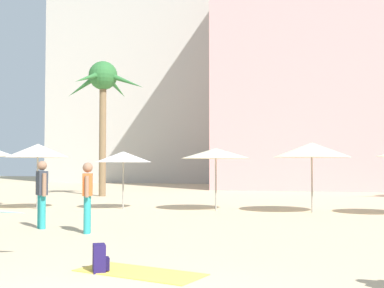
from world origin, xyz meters
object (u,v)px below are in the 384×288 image
Objects in this scene: beach_towel at (140,272)px; palm_tree_far_left at (103,86)px; cafe_umbrella_7 at (38,151)px; person_mid_left at (42,191)px; cafe_umbrella_3 at (312,150)px; backpack at (100,259)px; cafe_umbrella_5 at (216,153)px; person_far_left at (87,194)px; cafe_umbrella_1 at (123,157)px.

palm_tree_far_left is at bearing 116.32° from beach_towel.
cafe_umbrella_7 is 6.07m from person_mid_left.
cafe_umbrella_3 is 1.10× the size of cafe_umbrella_7.
cafe_umbrella_3 is 11.14m from backpack.
person_mid_left is at bearing -71.92° from palm_tree_far_left.
backpack is at bearing -53.91° from cafe_umbrella_7.
cafe_umbrella_5 is 10.71m from backpack.
person_mid_left is (3.21, -5.01, -1.20)m from cafe_umbrella_7.
person_mid_left is (-1.52, 0.49, 0.02)m from person_far_left.
cafe_umbrella_3 is at bearing -149.86° from person_far_left.
backpack is (0.41, -10.54, -1.83)m from cafe_umbrella_5.
person_far_left is at bearing -49.36° from cafe_umbrella_7.
cafe_umbrella_7 reaches higher than cafe_umbrella_5.
backpack is at bearing -95.16° from person_mid_left.
cafe_umbrella_5 reaches higher than person_mid_left.
cafe_umbrella_5 reaches higher than beach_towel.
cafe_umbrella_7 is 11.84m from backpack.
cafe_umbrella_3 is 1.07× the size of cafe_umbrella_5.
palm_tree_far_left reaches higher than person_mid_left.
cafe_umbrella_7 reaches higher than backpack.
cafe_umbrella_1 is 3.45m from cafe_umbrella_5.
cafe_umbrella_3 is 9.10m from person_mid_left.
beach_towel is 1.17× the size of person_far_left.
palm_tree_far_left reaches higher than backpack.
person_far_left is (-2.76, 3.84, 0.91)m from beach_towel.
cafe_umbrella_5 is 1.03× the size of cafe_umbrella_7.
cafe_umbrella_3 reaches higher than cafe_umbrella_5.
palm_tree_far_left is 2.94× the size of cafe_umbrella_7.
beach_towel is at bearing -66.39° from cafe_umbrella_1.
cafe_umbrella_7 reaches higher than person_mid_left.
person_far_left is at bearing -104.75° from cafe_umbrella_5.
cafe_umbrella_5 is at bearing 4.39° from cafe_umbrella_1.
cafe_umbrella_1 is 6.78m from cafe_umbrella_3.
cafe_umbrella_3 is (10.74, -6.54, -3.60)m from palm_tree_far_left.
cafe_umbrella_3 is (6.77, 0.30, 0.22)m from cafe_umbrella_1.
cafe_umbrella_5 is 1.26× the size of beach_towel.
person_mid_left is (0.17, -5.85, -0.97)m from cafe_umbrella_1.
palm_tree_far_left is at bearing 120.12° from cafe_umbrella_1.
cafe_umbrella_5 is at bearing 17.11° from person_mid_left.
cafe_umbrella_3 reaches higher than person_far_left.
cafe_umbrella_1 is 11.11m from backpack.
cafe_umbrella_5 is (7.40, -6.58, -3.70)m from palm_tree_far_left.
palm_tree_far_left is at bearing -89.23° from person_far_left.
cafe_umbrella_3 is 3.34m from cafe_umbrella_5.
person_mid_left is at bearing -88.29° from cafe_umbrella_1.
backpack is at bearing 96.23° from person_far_left.
cafe_umbrella_1 is 5.04× the size of backpack.
backpack is (7.81, -17.12, -5.54)m from palm_tree_far_left.
person_mid_left reaches higher than person_far_left.
backpack is (-0.61, -0.09, 0.19)m from beach_towel.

